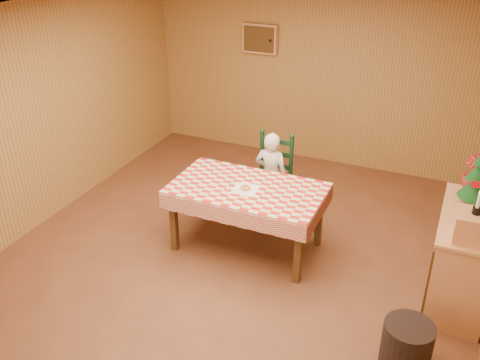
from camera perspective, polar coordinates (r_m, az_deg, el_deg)
name	(u,v)px	position (r m, az deg, el deg)	size (l,w,h in m)	color
ground	(233,265)	(5.86, -0.80, -9.10)	(6.00, 6.00, 0.00)	brown
cabin_walls	(253,89)	(5.46, 1.41, 9.68)	(5.10, 6.05, 2.65)	#A6793C
dining_table	(247,194)	(5.79, 0.77, -1.50)	(1.66, 0.96, 0.77)	#4F3215
ladder_chair	(272,178)	(6.52, 3.49, 0.16)	(0.44, 0.40, 1.08)	black
seated_child	(271,176)	(6.45, 3.32, 0.41)	(0.41, 0.27, 1.12)	silver
napkin	(245,189)	(5.71, 0.58, -0.99)	(0.26, 0.26, 0.00)	white
donut	(245,188)	(5.70, 0.58, -0.81)	(0.11, 0.11, 0.04)	#D6914C
shelf_unit	(462,258)	(5.60, 22.57, -7.65)	(0.54, 1.24, 0.93)	tan
crate	(473,226)	(4.96, 23.58, -4.56)	(0.30, 0.30, 0.25)	tan
christmas_tree	(480,178)	(5.46, 24.21, 0.20)	(0.34, 0.34, 0.62)	#4F3215
flower_arrangement	(474,173)	(5.78, 23.65, 0.67)	(0.20, 0.20, 0.37)	#AC0F1A
candle_set	(477,207)	(4.87, 24.00, -2.66)	(0.07, 0.07, 0.22)	black
storage_bin	(407,345)	(4.87, 17.36, -16.46)	(0.42, 0.42, 0.42)	black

